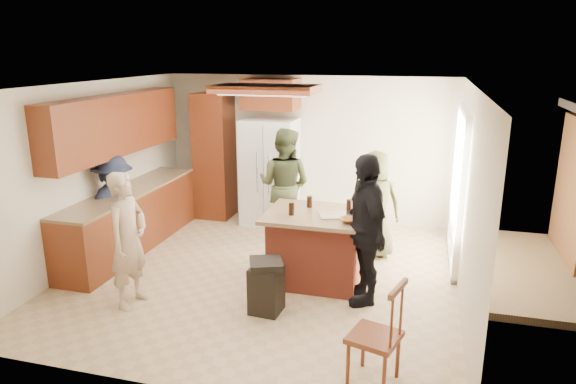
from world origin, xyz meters
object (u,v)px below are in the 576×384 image
(person_behind_left, at_px, (284,185))
(spindle_chair, at_px, (377,337))
(refrigerator, at_px, (270,172))
(kitchen_island, at_px, (316,247))
(person_behind_right, at_px, (375,205))
(person_side_right, at_px, (365,229))
(person_counter, at_px, (115,207))
(trash_bin, at_px, (266,286))
(person_front_left, at_px, (128,240))

(person_behind_left, relative_size, spindle_chair, 1.78)
(refrigerator, relative_size, kitchen_island, 1.41)
(person_behind_left, height_order, person_behind_right, person_behind_left)
(person_side_right, bearing_deg, person_counter, -122.20)
(trash_bin, relative_size, spindle_chair, 0.63)
(person_behind_right, height_order, person_side_right, person_side_right)
(person_front_left, height_order, person_side_right, person_side_right)
(person_front_left, xyz_separation_m, person_side_right, (2.62, 0.81, 0.10))
(refrigerator, xyz_separation_m, spindle_chair, (2.23, -4.05, -0.45))
(person_front_left, xyz_separation_m, person_behind_left, (1.16, 2.55, 0.08))
(person_behind_right, distance_m, trash_bin, 2.27)
(kitchen_island, bearing_deg, trash_bin, -111.88)
(person_counter, bearing_deg, person_front_left, -126.24)
(person_side_right, xyz_separation_m, person_counter, (-3.59, 0.41, -0.15))
(trash_bin, height_order, spindle_chair, spindle_chair)
(person_front_left, xyz_separation_m, spindle_chair, (2.93, -0.76, -0.35))
(person_side_right, distance_m, refrigerator, 3.14)
(person_behind_left, xyz_separation_m, person_behind_right, (1.43, -0.33, -0.11))
(person_behind_right, bearing_deg, kitchen_island, 46.33)
(person_front_left, xyz_separation_m, person_counter, (-0.98, 1.22, -0.05))
(person_front_left, relative_size, person_side_right, 0.89)
(person_front_left, bearing_deg, person_counter, 42.72)
(person_side_right, height_order, spindle_chair, person_side_right)
(person_front_left, relative_size, trash_bin, 2.55)
(person_behind_left, relative_size, trash_bin, 2.81)
(person_behind_right, xyz_separation_m, refrigerator, (-1.89, 1.07, 0.12))
(spindle_chair, bearing_deg, trash_bin, 143.61)
(person_counter, height_order, refrigerator, refrigerator)
(trash_bin, bearing_deg, person_counter, 158.82)
(person_behind_right, height_order, person_counter, person_behind_right)
(spindle_chair, bearing_deg, person_behind_right, 96.56)
(refrigerator, bearing_deg, person_behind_left, -58.01)
(person_side_right, xyz_separation_m, spindle_chair, (0.31, -1.57, -0.44))
(refrigerator, height_order, kitchen_island, refrigerator)
(refrigerator, xyz_separation_m, trash_bin, (0.89, -3.06, -0.58))
(trash_bin, bearing_deg, person_front_left, -171.82)
(person_behind_left, relative_size, person_counter, 1.18)
(refrigerator, bearing_deg, person_behind_right, -29.47)
(person_behind_right, bearing_deg, spindle_chair, 83.31)
(person_front_left, height_order, refrigerator, refrigerator)
(trash_bin, bearing_deg, person_behind_left, 100.56)
(person_behind_left, bearing_deg, person_behind_right, 174.98)
(kitchen_island, relative_size, spindle_chair, 1.29)
(trash_bin, bearing_deg, person_behind_right, 63.43)
(person_behind_right, xyz_separation_m, person_counter, (-3.56, -1.00, -0.03))
(kitchen_island, bearing_deg, person_side_right, -28.33)
(person_side_right, xyz_separation_m, trash_bin, (-1.03, -0.58, -0.58))
(person_counter, height_order, kitchen_island, person_counter)
(kitchen_island, xyz_separation_m, trash_bin, (-0.38, -0.93, -0.16))
(person_behind_left, bearing_deg, person_side_right, 137.98)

